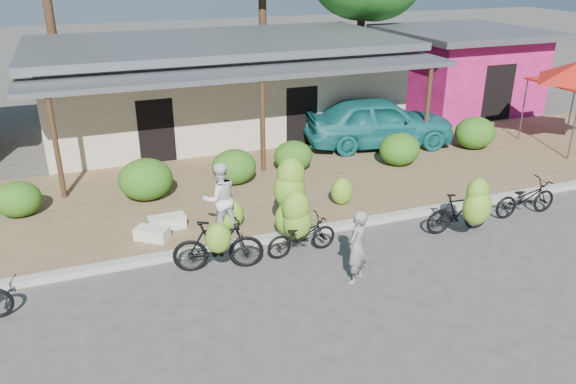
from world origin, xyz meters
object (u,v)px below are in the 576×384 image
(bike_far_right, at_px, (526,198))
(sack_near, at_px, (167,222))
(bike_right, at_px, (465,209))
(sack_far, at_px, (152,234))
(bike_center, at_px, (295,213))
(vendor, at_px, (357,247))
(bystander, at_px, (220,199))
(bike_left, at_px, (218,244))
(teal_van, at_px, (379,122))

(bike_far_right, relative_size, sack_near, 2.09)
(bike_right, distance_m, sack_far, 7.19)
(bike_center, xyz_separation_m, vendor, (0.61, -1.75, -0.08))
(sack_near, bearing_deg, bystander, -31.39)
(bystander, bearing_deg, bike_left, 66.47)
(bike_center, distance_m, teal_van, 7.53)
(sack_near, height_order, vendor, vendor)
(vendor, bearing_deg, teal_van, -160.22)
(bystander, height_order, teal_van, bystander)
(sack_far, distance_m, bystander, 1.73)
(bike_left, relative_size, sack_near, 2.30)
(sack_far, bearing_deg, bystander, -8.43)
(bike_center, relative_size, sack_far, 2.75)
(sack_near, distance_m, vendor, 4.76)
(bike_center, height_order, bystander, bike_center)
(bike_center, height_order, sack_near, bike_center)
(bike_right, distance_m, bystander, 5.64)
(sack_far, bearing_deg, vendor, -40.38)
(bike_right, distance_m, vendor, 3.37)
(sack_near, xyz_separation_m, bystander, (1.13, -0.69, 0.71))
(bystander, bearing_deg, sack_far, -15.64)
(bike_left, distance_m, bike_center, 1.90)
(bystander, bearing_deg, bike_right, 152.62)
(bike_far_right, bearing_deg, sack_far, 79.75)
(bike_right, height_order, sack_near, bike_right)
(bike_far_right, bearing_deg, bike_left, 90.31)
(bike_left, height_order, teal_van, teal_van)
(teal_van, bearing_deg, bike_far_right, -161.14)
(bike_far_right, bearing_deg, bike_center, 86.47)
(bystander, relative_size, teal_van, 0.35)
(sack_far, xyz_separation_m, teal_van, (8.14, 4.17, 0.70))
(sack_far, bearing_deg, sack_near, 47.52)
(sack_far, distance_m, teal_van, 9.17)
(bike_left, bearing_deg, teal_van, -38.18)
(bike_right, xyz_separation_m, vendor, (-3.25, -0.88, 0.08))
(bike_center, relative_size, bike_far_right, 1.17)
(sack_near, distance_m, sack_far, 0.62)
(bystander, bearing_deg, teal_van, -153.46)
(bike_right, relative_size, sack_near, 1.98)
(bike_center, bearing_deg, vendor, -165.43)
(bike_center, bearing_deg, bike_right, -107.41)
(bystander, distance_m, teal_van, 7.92)
(bike_far_right, bearing_deg, vendor, 104.20)
(bike_left, relative_size, teal_van, 0.40)
(bike_left, relative_size, bike_far_right, 1.10)
(vendor, bearing_deg, sack_far, -78.39)
(bike_far_right, height_order, teal_van, teal_van)
(bike_far_right, distance_m, teal_van, 6.02)
(sack_far, height_order, teal_van, teal_van)
(bike_center, xyz_separation_m, sack_far, (-2.97, 1.30, -0.60))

